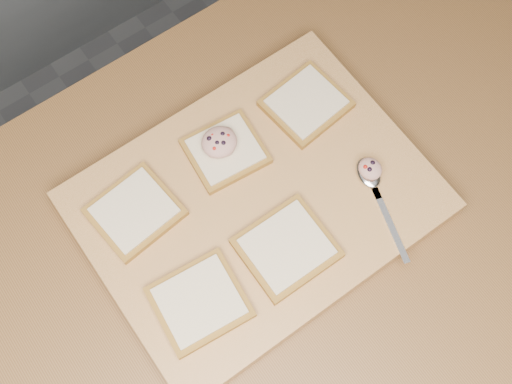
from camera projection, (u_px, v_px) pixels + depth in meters
ground at (278, 322)px, 1.81m from camera, size 4.00×4.00×0.00m
island_counter at (285, 284)px, 1.39m from camera, size 2.00×0.80×0.90m
cutting_board at (256, 203)px, 0.96m from camera, size 0.49×0.38×0.04m
bread_far_left at (135, 212)px, 0.93m from camera, size 0.13×0.12×0.02m
bread_far_center at (225, 151)px, 0.97m from camera, size 0.12×0.11×0.02m
bread_far_right at (306, 104)px, 1.00m from camera, size 0.12×0.12×0.02m
bread_near_left at (199, 302)px, 0.88m from camera, size 0.13×0.12×0.02m
bread_near_center at (287, 248)px, 0.91m from camera, size 0.12×0.11×0.02m
tuna_salad_dollop at (219, 142)px, 0.95m from camera, size 0.05×0.05×0.03m
spoon at (372, 180)px, 0.95m from camera, size 0.07×0.17×0.01m
spoon_salad at (370, 169)px, 0.94m from camera, size 0.03×0.04×0.02m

